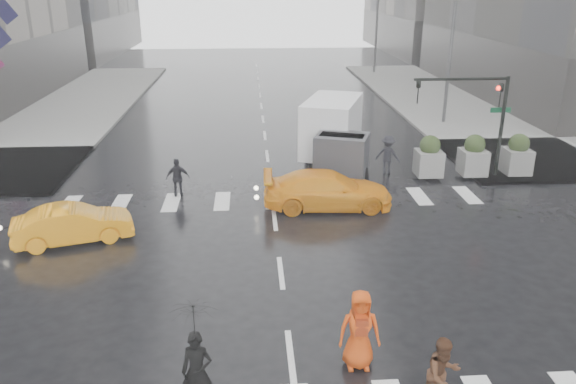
{
  "coord_description": "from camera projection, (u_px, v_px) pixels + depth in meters",
  "views": [
    {
      "loc": [
        -0.81,
        -14.91,
        8.23
      ],
      "look_at": [
        0.35,
        2.0,
        1.83
      ],
      "focal_mm": 35.0,
      "sensor_mm": 36.0,
      "label": 1
    }
  ],
  "objects": [
    {
      "name": "ground",
      "position": [
        281.0,
        273.0,
        16.87
      ],
      "size": [
        120.0,
        120.0,
        0.0
      ],
      "primitive_type": "plane",
      "color": "black",
      "rests_on": "ground"
    },
    {
      "name": "road_markings",
      "position": [
        281.0,
        272.0,
        16.87
      ],
      "size": [
        18.0,
        48.0,
        0.01
      ],
      "primitive_type": null,
      "color": "silver",
      "rests_on": "ground"
    },
    {
      "name": "traffic_signal_pole",
      "position": [
        481.0,
        107.0,
        23.79
      ],
      "size": [
        4.45,
        0.42,
        4.5
      ],
      "color": "black",
      "rests_on": "ground"
    },
    {
      "name": "street_lamp_near",
      "position": [
        449.0,
        41.0,
        32.63
      ],
      "size": [
        2.15,
        0.22,
        9.0
      ],
      "color": "#59595B",
      "rests_on": "ground"
    },
    {
      "name": "street_lamp_far",
      "position": [
        375.0,
        19.0,
        51.29
      ],
      "size": [
        2.15,
        0.22,
        9.0
      ],
      "color": "#59595B",
      "rests_on": "ground"
    },
    {
      "name": "planter_west",
      "position": [
        429.0,
        157.0,
        24.63
      ],
      "size": [
        1.1,
        1.1,
        1.8
      ],
      "color": "slate",
      "rests_on": "ground"
    },
    {
      "name": "planter_mid",
      "position": [
        473.0,
        156.0,
        24.76
      ],
      "size": [
        1.1,
        1.1,
        1.8
      ],
      "color": "slate",
      "rests_on": "ground"
    },
    {
      "name": "planter_east",
      "position": [
        517.0,
        155.0,
        24.89
      ],
      "size": [
        1.1,
        1.1,
        1.8
      ],
      "color": "slate",
      "rests_on": "ground"
    },
    {
      "name": "pedestrian_black",
      "position": [
        195.0,
        341.0,
        11.03
      ],
      "size": [
        1.09,
        1.11,
        2.43
      ],
      "rotation": [
        0.0,
        0.0,
        -0.15
      ],
      "color": "black",
      "rests_on": "ground"
    },
    {
      "name": "pedestrian_brown",
      "position": [
        443.0,
        375.0,
        11.24
      ],
      "size": [
        0.98,
        0.87,
        1.67
      ],
      "primitive_type": "imported",
      "rotation": [
        0.0,
        0.0,
        0.35
      ],
      "color": "#4B2C1B",
      "rests_on": "ground"
    },
    {
      "name": "pedestrian_orange",
      "position": [
        360.0,
        330.0,
        12.48
      ],
      "size": [
        0.96,
        0.64,
        1.91
      ],
      "rotation": [
        0.0,
        0.0,
        -0.04
      ],
      "color": "#D5440F",
      "rests_on": "ground"
    },
    {
      "name": "pedestrian_far_a",
      "position": [
        178.0,
        178.0,
        22.57
      ],
      "size": [
        0.99,
        0.66,
        1.6
      ],
      "primitive_type": "imported",
      "rotation": [
        0.0,
        0.0,
        3.25
      ],
      "color": "black",
      "rests_on": "ground"
    },
    {
      "name": "pedestrian_far_b",
      "position": [
        388.0,
        155.0,
        25.3
      ],
      "size": [
        1.29,
        1.05,
        1.74
      ],
      "primitive_type": "imported",
      "rotation": [
        0.0,
        0.0,
        2.69
      ],
      "color": "black",
      "rests_on": "ground"
    },
    {
      "name": "taxi_mid",
      "position": [
        73.0,
        224.0,
        18.68
      ],
      "size": [
        4.05,
        2.37,
        1.26
      ],
      "primitive_type": "imported",
      "rotation": [
        0.0,
        0.0,
        1.86
      ],
      "color": "#FF980D",
      "rests_on": "ground"
    },
    {
      "name": "taxi_rear",
      "position": [
        328.0,
        190.0,
        21.5
      ],
      "size": [
        4.4,
        2.12,
        1.43
      ],
      "primitive_type": "imported",
      "rotation": [
        0.0,
        0.0,
        1.54
      ],
      "color": "#FF980D",
      "rests_on": "ground"
    },
    {
      "name": "box_truck",
      "position": [
        334.0,
        134.0,
        25.54
      ],
      "size": [
        2.21,
        5.9,
        3.13
      ],
      "rotation": [
        0.0,
        0.0,
        -0.34
      ],
      "color": "white",
      "rests_on": "ground"
    }
  ]
}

